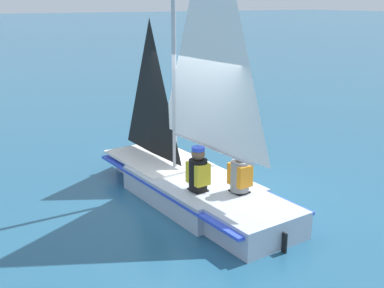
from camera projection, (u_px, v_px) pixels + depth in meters
ground_plane at (192, 200)px, 8.51m from camera, size 260.00×260.00×0.00m
sailboat_main at (193, 165)px, 8.29m from camera, size 4.52×1.74×5.05m
sailor_helm at (198, 179)px, 7.73m from camera, size 0.36×0.32×1.16m
sailor_crew at (240, 180)px, 7.67m from camera, size 0.36×0.32×1.16m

